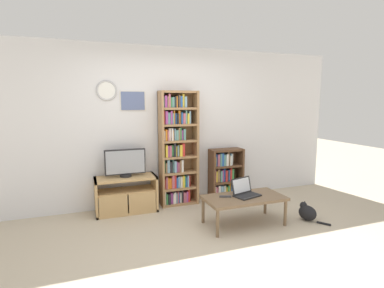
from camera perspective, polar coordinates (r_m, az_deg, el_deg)
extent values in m
plane|color=#BCAD93|center=(3.70, 2.00, -19.55)|extent=(18.00, 18.00, 0.00)
cube|color=silver|center=(5.01, -5.75, 3.32)|extent=(6.52, 0.06, 2.60)
torus|color=#B2B2B7|center=(4.81, -15.95, 9.77)|extent=(0.31, 0.03, 0.31)
cylinder|color=white|center=(4.81, -15.95, 9.77)|extent=(0.26, 0.02, 0.26)
cube|color=silver|center=(4.86, -11.22, 8.06)|extent=(0.40, 0.01, 0.32)
cube|color=slate|center=(4.86, -11.20, 8.06)|extent=(0.37, 0.02, 0.29)
cube|color=tan|center=(4.81, -17.81, -9.66)|extent=(0.04, 0.40, 0.56)
cube|color=tan|center=(4.92, -7.16, -8.92)|extent=(0.04, 0.40, 0.56)
cube|color=tan|center=(4.77, -12.52, -6.33)|extent=(0.94, 0.40, 0.04)
cube|color=tan|center=(4.93, -12.33, -12.24)|extent=(0.94, 0.40, 0.04)
cube|color=tan|center=(4.83, -12.44, -8.69)|extent=(0.86, 0.37, 0.04)
cube|color=tan|center=(4.67, -14.74, -11.29)|extent=(0.41, 0.02, 0.30)
cube|color=tan|center=(4.73, -9.42, -10.89)|extent=(0.41, 0.02, 0.30)
cylinder|color=black|center=(4.78, -12.52, -5.85)|extent=(0.18, 0.18, 0.04)
cube|color=black|center=(4.73, -12.60, -3.31)|extent=(0.62, 0.05, 0.39)
cube|color=#9399A3|center=(4.70, -12.55, -3.38)|extent=(0.58, 0.01, 0.36)
cube|color=#9E754C|center=(4.86, -5.87, -1.09)|extent=(0.04, 0.28, 1.89)
cube|color=#9E754C|center=(5.03, 0.61, -0.72)|extent=(0.04, 0.28, 1.89)
cube|color=#9E754C|center=(5.06, -3.03, -0.68)|extent=(0.62, 0.02, 1.89)
cube|color=#9E754C|center=(5.16, -2.51, -11.09)|extent=(0.55, 0.25, 0.04)
cube|color=#9E754C|center=(5.08, -2.52, -8.28)|extent=(0.55, 0.25, 0.04)
cube|color=#9E754C|center=(5.01, -2.54, -5.38)|extent=(0.55, 0.25, 0.04)
cube|color=#9E754C|center=(4.96, -2.56, -2.41)|extent=(0.55, 0.25, 0.04)
cube|color=#9E754C|center=(4.92, -2.58, 0.61)|extent=(0.55, 0.25, 0.04)
cube|color=#9E754C|center=(4.89, -2.60, 3.68)|extent=(0.55, 0.25, 0.04)
cube|color=#9E754C|center=(4.88, -2.62, 6.78)|extent=(0.55, 0.25, 0.04)
cube|color=#9E754C|center=(4.88, -2.64, 9.89)|extent=(0.55, 0.25, 0.04)
cube|color=white|center=(5.07, -5.37, -10.00)|extent=(0.03, 0.19, 0.21)
cube|color=#388947|center=(5.08, -5.02, -10.20)|extent=(0.02, 0.21, 0.17)
cube|color=#232328|center=(5.09, -4.60, -10.18)|extent=(0.04, 0.23, 0.17)
cube|color=#9E4293|center=(5.10, -4.15, -10.03)|extent=(0.04, 0.19, 0.19)
cube|color=white|center=(5.11, -3.78, -10.12)|extent=(0.02, 0.22, 0.17)
cube|color=white|center=(5.12, -3.50, -9.94)|extent=(0.03, 0.20, 0.19)
cube|color=#759EB7|center=(5.13, -3.17, -10.03)|extent=(0.02, 0.20, 0.17)
cube|color=#B75B70|center=(5.12, -2.94, -9.84)|extent=(0.02, 0.22, 0.20)
cube|color=#2856A8|center=(5.14, -2.73, -9.93)|extent=(0.02, 0.18, 0.18)
cube|color=white|center=(5.15, -2.43, -9.93)|extent=(0.02, 0.18, 0.17)
cube|color=#232328|center=(5.15, -2.14, -9.68)|extent=(0.02, 0.19, 0.21)
cube|color=#B75B70|center=(5.16, -1.80, -9.85)|extent=(0.02, 0.20, 0.18)
cube|color=#B75B70|center=(5.17, -1.50, -9.87)|extent=(0.02, 0.20, 0.17)
cube|color=#9E4293|center=(5.18, -1.22, -9.79)|extent=(0.02, 0.20, 0.18)
cube|color=red|center=(5.19, -0.87, -9.54)|extent=(0.04, 0.18, 0.21)
cube|color=red|center=(5.00, -5.42, -7.40)|extent=(0.03, 0.17, 0.16)
cube|color=#B75B70|center=(5.00, -5.08, -7.17)|extent=(0.03, 0.20, 0.20)
cube|color=orange|center=(5.01, -4.76, -7.22)|extent=(0.02, 0.21, 0.19)
cube|color=orange|center=(5.02, -4.39, -7.27)|extent=(0.04, 0.19, 0.17)
cube|color=#B75B70|center=(5.02, -3.91, -7.02)|extent=(0.04, 0.23, 0.21)
cube|color=red|center=(5.04, -3.49, -6.94)|extent=(0.03, 0.20, 0.22)
cube|color=#2856A8|center=(5.05, -3.13, -7.15)|extent=(0.03, 0.21, 0.18)
cube|color=#759EB7|center=(5.06, -2.77, -7.05)|extent=(0.04, 0.19, 0.19)
cube|color=white|center=(5.07, -2.33, -7.02)|extent=(0.03, 0.20, 0.18)
cube|color=gold|center=(5.08, -1.93, -6.94)|extent=(0.03, 0.22, 0.20)
cube|color=#388947|center=(5.09, -1.65, -6.92)|extent=(0.02, 0.20, 0.19)
cube|color=#2856A8|center=(5.10, -1.41, -7.03)|extent=(0.02, 0.20, 0.17)
cube|color=#759EB7|center=(5.10, -1.10, -6.86)|extent=(0.03, 0.22, 0.20)
cube|color=red|center=(5.12, -0.81, -6.86)|extent=(0.03, 0.18, 0.19)
cube|color=#388947|center=(4.93, -5.49, -4.20)|extent=(0.02, 0.18, 0.21)
cube|color=#93704C|center=(4.94, -5.18, -4.40)|extent=(0.03, 0.19, 0.17)
cube|color=#759EB7|center=(4.95, -4.75, -4.10)|extent=(0.04, 0.20, 0.22)
cube|color=#232328|center=(4.96, -4.21, -4.29)|extent=(0.04, 0.19, 0.18)
cube|color=#5B9389|center=(4.97, -3.87, -4.04)|extent=(0.02, 0.17, 0.21)
cube|color=#759EB7|center=(4.97, -3.49, -4.17)|extent=(0.04, 0.22, 0.19)
cube|color=#9E4293|center=(4.99, -3.16, -4.23)|extent=(0.02, 0.18, 0.17)
cube|color=#B75B70|center=(5.00, -2.82, -4.25)|extent=(0.03, 0.18, 0.16)
cube|color=#93704C|center=(5.00, -2.49, -4.09)|extent=(0.02, 0.22, 0.19)
cube|color=white|center=(5.00, -2.19, -4.02)|extent=(0.03, 0.23, 0.20)
cube|color=#232328|center=(4.89, -5.54, -1.37)|extent=(0.02, 0.18, 0.17)
cube|color=gold|center=(4.88, -5.19, -1.24)|extent=(0.04, 0.22, 0.19)
cube|color=#9E4293|center=(4.90, -4.80, -1.29)|extent=(0.03, 0.20, 0.18)
cube|color=#B75B70|center=(4.91, -4.38, -1.24)|extent=(0.04, 0.20, 0.18)
cube|color=#388947|center=(4.92, -3.96, -1.19)|extent=(0.03, 0.17, 0.19)
cube|color=#232328|center=(4.92, -3.58, -1.01)|extent=(0.03, 0.23, 0.22)
cube|color=gold|center=(4.94, -3.28, -1.28)|extent=(0.03, 0.18, 0.16)
cube|color=#759EB7|center=(4.95, -2.91, -1.17)|extent=(0.03, 0.19, 0.18)
cube|color=gold|center=(4.95, -2.44, -1.12)|extent=(0.04, 0.23, 0.19)
cube|color=red|center=(4.96, -1.96, -0.96)|extent=(0.04, 0.23, 0.21)
cube|color=white|center=(4.85, -5.51, 1.64)|extent=(0.03, 0.19, 0.16)
cube|color=orange|center=(4.85, -5.16, 1.77)|extent=(0.02, 0.22, 0.18)
cube|color=#B75B70|center=(4.85, -4.84, 1.70)|extent=(0.02, 0.23, 0.17)
cube|color=white|center=(4.87, -4.49, 1.90)|extent=(0.04, 0.18, 0.20)
cube|color=white|center=(4.87, -4.05, 1.91)|extent=(0.02, 0.22, 0.20)
cube|color=orange|center=(4.89, -3.84, 1.74)|extent=(0.02, 0.18, 0.16)
cube|color=#759EB7|center=(4.89, -3.54, 1.91)|extent=(0.02, 0.19, 0.19)
cube|color=#5B9389|center=(4.90, -3.14, 1.79)|extent=(0.04, 0.20, 0.17)
cube|color=#93704C|center=(4.91, -2.73, 1.99)|extent=(0.03, 0.19, 0.20)
cube|color=#388947|center=(4.92, -2.44, 2.04)|extent=(0.02, 0.19, 0.21)
cube|color=#9E4293|center=(4.94, -2.13, 1.82)|extent=(0.03, 0.18, 0.16)
cube|color=#5B9389|center=(4.93, -1.76, 1.91)|extent=(0.03, 0.22, 0.18)
cube|color=red|center=(4.83, -5.60, 5.09)|extent=(0.02, 0.18, 0.21)
cube|color=#9E4293|center=(4.83, -5.14, 5.05)|extent=(0.04, 0.21, 0.21)
cube|color=#5B9389|center=(4.84, -4.64, 4.93)|extent=(0.04, 0.20, 0.18)
cube|color=#9E4293|center=(4.85, -4.22, 5.10)|extent=(0.03, 0.22, 0.21)
cube|color=#5B9389|center=(4.86, -3.92, 4.89)|extent=(0.02, 0.22, 0.17)
cube|color=orange|center=(4.87, -3.67, 5.14)|extent=(0.02, 0.18, 0.22)
cube|color=#2856A8|center=(4.88, -3.36, 4.88)|extent=(0.02, 0.18, 0.17)
cube|color=#232328|center=(4.88, -3.01, 4.88)|extent=(0.02, 0.23, 0.17)
cube|color=orange|center=(4.90, -2.67, 5.16)|extent=(0.04, 0.18, 0.21)
cube|color=#2856A8|center=(4.90, -2.25, 5.00)|extent=(0.03, 0.21, 0.19)
cube|color=#B75B70|center=(4.91, -1.82, 4.91)|extent=(0.04, 0.21, 0.17)
cube|color=#5B9389|center=(4.92, -1.45, 5.19)|extent=(0.02, 0.21, 0.22)
cube|color=gold|center=(4.93, -1.08, 4.91)|extent=(0.03, 0.23, 0.17)
cube|color=#759EB7|center=(4.95, -0.74, 5.13)|extent=(0.03, 0.20, 0.20)
cube|color=#5B9389|center=(4.81, -5.67, 7.91)|extent=(0.02, 0.20, 0.16)
cube|color=#9E4293|center=(4.82, -5.28, 8.04)|extent=(0.04, 0.22, 0.18)
cube|color=#93704C|center=(4.82, -4.90, 7.99)|extent=(0.02, 0.23, 0.17)
cube|color=#B75B70|center=(4.83, -4.61, 8.23)|extent=(0.03, 0.22, 0.21)
cube|color=#388947|center=(4.85, -4.29, 7.92)|extent=(0.03, 0.19, 0.16)
cube|color=#5B9389|center=(4.86, -3.88, 7.94)|extent=(0.04, 0.20, 0.16)
cube|color=#232328|center=(4.86, -3.46, 7.99)|extent=(0.02, 0.22, 0.17)
cube|color=orange|center=(4.87, -3.20, 8.03)|extent=(0.02, 0.21, 0.18)
cube|color=#232328|center=(4.87, -2.91, 8.08)|extent=(0.02, 0.22, 0.19)
cube|color=#93704C|center=(4.89, -2.68, 8.16)|extent=(0.02, 0.20, 0.20)
cube|color=#2856A8|center=(4.89, -2.37, 8.05)|extent=(0.03, 0.21, 0.18)
cube|color=gold|center=(4.91, -1.97, 8.24)|extent=(0.03, 0.20, 0.21)
cube|color=#759EB7|center=(4.91, -1.54, 8.01)|extent=(0.04, 0.22, 0.17)
cube|color=brown|center=(5.26, 3.77, -5.90)|extent=(0.04, 0.26, 0.89)
cube|color=brown|center=(5.50, 9.11, -5.35)|extent=(0.04, 0.26, 0.89)
cube|color=brown|center=(5.48, 5.92, -5.34)|extent=(0.59, 0.02, 0.89)
cube|color=brown|center=(5.49, 6.43, -9.94)|extent=(0.52, 0.23, 0.04)
cube|color=brown|center=(5.41, 6.48, -7.09)|extent=(0.52, 0.23, 0.04)
cube|color=brown|center=(5.34, 6.53, -4.15)|extent=(0.52, 0.23, 0.04)
cube|color=brown|center=(5.29, 6.58, -1.15)|extent=(0.52, 0.23, 0.04)
cube|color=white|center=(5.36, 4.07, -8.98)|extent=(0.03, 0.19, 0.21)
cube|color=#B75B70|center=(5.38, 4.33, -8.97)|extent=(0.03, 0.17, 0.20)
cube|color=#B75B70|center=(5.39, 4.57, -9.04)|extent=(0.02, 0.16, 0.18)
cube|color=white|center=(5.40, 4.92, -8.83)|extent=(0.04, 0.19, 0.22)
cube|color=#759EB7|center=(5.41, 5.38, -8.84)|extent=(0.04, 0.21, 0.21)
cube|color=#5B9389|center=(5.43, 5.67, -8.88)|extent=(0.02, 0.18, 0.19)
cube|color=white|center=(5.45, 5.94, -8.75)|extent=(0.03, 0.17, 0.20)
cube|color=gold|center=(5.47, 6.29, -8.87)|extent=(0.03, 0.18, 0.18)
cube|color=#388947|center=(5.47, 6.60, -8.73)|extent=(0.03, 0.21, 0.20)
cube|color=orange|center=(5.49, 6.87, -8.50)|extent=(0.03, 0.17, 0.23)
cube|color=#2856A8|center=(5.50, 7.26, -8.62)|extent=(0.04, 0.20, 0.20)
cube|color=#388947|center=(5.52, 7.60, -8.39)|extent=(0.03, 0.18, 0.24)
cube|color=#759EB7|center=(5.54, 7.90, -8.44)|extent=(0.02, 0.18, 0.22)
cube|color=#93704C|center=(5.55, 8.19, -8.43)|extent=(0.03, 0.19, 0.22)
cube|color=white|center=(5.57, 8.53, -8.43)|extent=(0.04, 0.18, 0.20)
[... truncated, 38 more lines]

